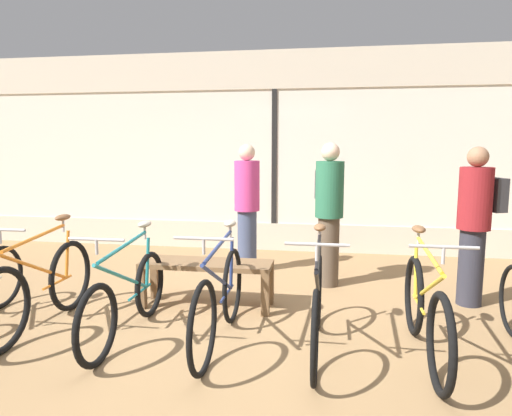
% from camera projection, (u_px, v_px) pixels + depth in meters
% --- Properties ---
extents(ground_plane, '(24.00, 24.00, 0.00)m').
position_uv_depth(ground_plane, '(227.00, 335.00, 4.16)').
color(ground_plane, '#99754C').
extents(shop_back_wall, '(12.00, 0.08, 3.20)m').
position_uv_depth(shop_back_wall, '(274.00, 150.00, 7.34)').
color(shop_back_wall, beige).
rests_on(shop_back_wall, ground_plane).
extents(bicycle_left, '(0.46, 1.77, 1.05)m').
position_uv_depth(bicycle_left, '(40.00, 288.00, 4.27)').
color(bicycle_left, black).
rests_on(bicycle_left, ground_plane).
extents(bicycle_center_left, '(0.46, 1.73, 1.01)m').
position_uv_depth(bicycle_center_left, '(127.00, 297.00, 4.09)').
color(bicycle_center_left, black).
rests_on(bicycle_center_left, ground_plane).
extents(bicycle_center, '(0.46, 1.78, 1.04)m').
position_uv_depth(bicycle_center, '(220.00, 299.00, 3.94)').
color(bicycle_center, black).
rests_on(bicycle_center, ground_plane).
extents(bicycle_center_right, '(0.46, 1.75, 1.03)m').
position_uv_depth(bicycle_center_right, '(317.00, 305.00, 3.81)').
color(bicycle_center_right, black).
rests_on(bicycle_center_right, ground_plane).
extents(bicycle_right, '(0.46, 1.76, 1.04)m').
position_uv_depth(bicycle_right, '(425.00, 312.00, 3.67)').
color(bicycle_right, black).
rests_on(bicycle_right, ground_plane).
extents(display_bench, '(1.40, 0.44, 0.49)m').
position_uv_depth(display_bench, '(207.00, 270.00, 4.87)').
color(display_bench, brown).
rests_on(display_bench, ground_plane).
extents(customer_near_rack, '(0.47, 0.47, 1.73)m').
position_uv_depth(customer_near_rack, '(247.00, 205.00, 6.15)').
color(customer_near_rack, '#424C6B').
rests_on(customer_near_rack, ground_plane).
extents(customer_by_window, '(0.55, 0.45, 1.71)m').
position_uv_depth(customer_by_window, '(475.00, 221.00, 4.85)').
color(customer_by_window, '#2D2D38').
rests_on(customer_by_window, ground_plane).
extents(customer_mid_floor, '(0.41, 0.53, 1.75)m').
position_uv_depth(customer_mid_floor, '(329.00, 209.00, 5.54)').
color(customer_mid_floor, brown).
rests_on(customer_mid_floor, ground_plane).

